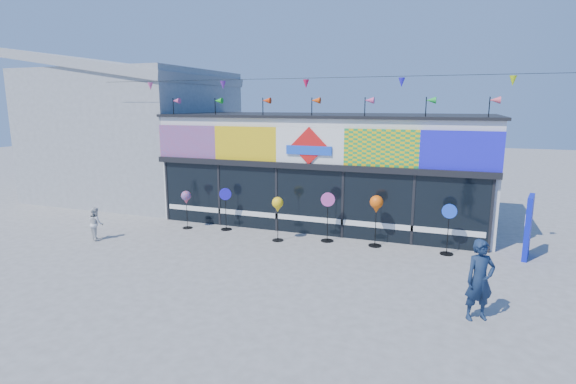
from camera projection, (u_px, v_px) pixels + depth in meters
The scene contains 12 objects.
ground at pixel (272, 266), 12.64m from camera, with size 80.00×80.00×0.00m, color slate.
kite_shop at pixel (328, 167), 17.71m from camera, with size 16.00×5.70×5.31m.
neighbour_building at pixel (136, 131), 21.85m from camera, with size 8.18×7.20×6.87m.
blue_sign at pixel (528, 227), 13.15m from camera, with size 0.32×0.95×1.89m.
spinner_0 at pixel (186, 198), 16.28m from camera, with size 0.35×0.35×1.39m.
spinner_1 at pixel (226, 208), 16.14m from camera, with size 0.41×0.39×1.54m.
spinner_2 at pixel (278, 206), 14.77m from camera, with size 0.38×0.38×1.49m.
spinner_3 at pixel (328, 216), 14.77m from camera, with size 0.45×0.42×1.65m.
spinner_4 at pixel (376, 206), 14.17m from camera, with size 0.42×0.42×1.66m.
spinner_5 at pixel (448, 228), 13.48m from camera, with size 0.44×0.40×1.56m.
adult_man at pixel (480, 280), 9.38m from camera, with size 0.64×0.42×1.75m, color #152543.
child at pixel (96, 223), 15.03m from camera, with size 0.54×0.31×1.11m, color silver.
Camera 1 is at (4.58, -11.09, 4.50)m, focal length 28.00 mm.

